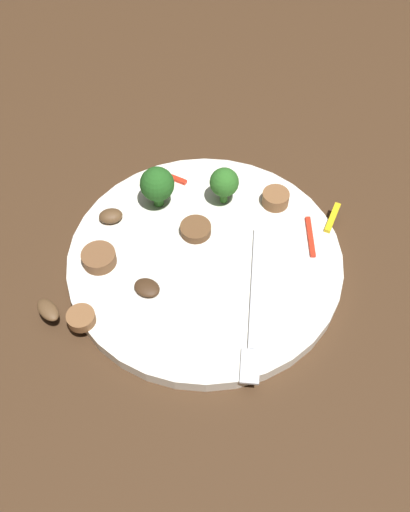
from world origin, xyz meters
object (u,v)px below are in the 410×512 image
at_px(sausage_slice_2, 276,198).
at_px(pepper_strip_1, 333,218).
at_px(mushroom_1, 48,310).
at_px(broccoli_floret_0, 224,183).
at_px(sausage_slice_3, 196,229).
at_px(pepper_strip_2, 172,177).
at_px(mushroom_2, 111,216).
at_px(sausage_slice_1, 81,318).
at_px(pepper_strip_0, 310,237).
at_px(broccoli_floret_1, 157,185).
at_px(sausage_slice_0, 99,258).
at_px(plate, 205,260).
at_px(mushroom_0, 147,288).
at_px(fork, 253,312).

xyz_separation_m(sausage_slice_2, pepper_strip_1, (-0.00, 0.07, -0.01)).
xyz_separation_m(sausage_slice_2, mushroom_1, (0.22, -0.16, -0.00)).
bearing_deg(broccoli_floret_0, sausage_slice_3, -12.23).
bearing_deg(pepper_strip_2, mushroom_2, -24.07).
relative_size(sausage_slice_1, pepper_strip_1, 0.65).
height_order(mushroom_2, pepper_strip_0, mushroom_2).
height_order(broccoli_floret_1, mushroom_1, broccoli_floret_1).
relative_size(broccoli_floret_0, mushroom_1, 1.55).
relative_size(sausage_slice_2, mushroom_2, 1.16).
bearing_deg(mushroom_1, pepper_strip_2, 169.58).
relative_size(broccoli_floret_1, mushroom_1, 1.70).
bearing_deg(broccoli_floret_1, pepper_strip_1, 105.48).
bearing_deg(sausage_slice_1, sausage_slice_0, -165.78).
bearing_deg(pepper_strip_1, mushroom_2, -67.62).
relative_size(plate, sausage_slice_3, 8.61).
bearing_deg(sausage_slice_0, broccoli_floret_1, 166.51).
bearing_deg(broccoli_floret_0, pepper_strip_0, 82.36).
bearing_deg(mushroom_0, sausage_slice_0, -101.89).
relative_size(sausage_slice_0, pepper_strip_1, 0.84).
relative_size(plate, sausage_slice_0, 8.13).
distance_m(broccoli_floret_0, pepper_strip_1, 0.13).
bearing_deg(plate, mushroom_1, -43.81).
relative_size(broccoli_floret_1, pepper_strip_2, 1.38).
distance_m(sausage_slice_2, pepper_strip_0, 0.06).
xyz_separation_m(pepper_strip_0, pepper_strip_2, (-0.02, -0.17, 0.00)).
height_order(fork, pepper_strip_1, same).
relative_size(broccoli_floret_0, sausage_slice_1, 1.68).
bearing_deg(sausage_slice_0, pepper_strip_1, 125.27).
bearing_deg(mushroom_1, fork, 111.83).
relative_size(broccoli_floret_0, mushroom_2, 1.79).
distance_m(plate, broccoli_floret_0, 0.09).
distance_m(broccoli_floret_0, sausage_slice_1, 0.21).
xyz_separation_m(broccoli_floret_0, pepper_strip_2, (-0.01, -0.07, -0.03)).
distance_m(sausage_slice_0, pepper_strip_0, 0.23).
bearing_deg(pepper_strip_2, sausage_slice_3, 41.61).
relative_size(sausage_slice_3, mushroom_0, 1.23).
bearing_deg(broccoli_floret_1, plate, 57.50).
height_order(broccoli_floret_1, mushroom_0, broccoli_floret_1).
distance_m(mushroom_2, pepper_strip_0, 0.22).
height_order(pepper_strip_1, pepper_strip_2, same).
height_order(sausage_slice_1, sausage_slice_2, sausage_slice_2).
distance_m(mushroom_0, pepper_strip_0, 0.19).
xyz_separation_m(fork, broccoli_floret_0, (-0.13, -0.08, 0.03)).
height_order(sausage_slice_2, pepper_strip_2, sausage_slice_2).
relative_size(broccoli_floret_1, sausage_slice_1, 1.84).
xyz_separation_m(broccoli_floret_0, mushroom_2, (0.07, -0.11, -0.02)).
bearing_deg(pepper_strip_0, mushroom_0, -46.53).
height_order(mushroom_1, pepper_strip_0, mushroom_1).
bearing_deg(broccoli_floret_1, mushroom_1, -13.51).
bearing_deg(plate, mushroom_2, -93.59).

